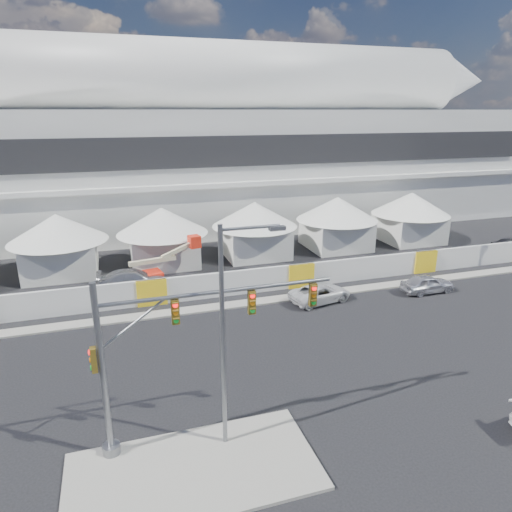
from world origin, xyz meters
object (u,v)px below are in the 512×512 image
object	(u,v)px
sedan_silver	(427,284)
lot_car_c	(134,279)
traffic_mast	(155,356)
boom_lift	(148,275)
streetlight_median	(229,324)
pickup_curb	(320,293)

from	to	relation	value
sedan_silver	lot_car_c	world-z (taller)	lot_car_c
traffic_mast	boom_lift	bearing A→B (deg)	86.82
sedan_silver	lot_car_c	xyz separation A→B (m)	(-22.34, 7.80, 0.09)
lot_car_c	traffic_mast	size ratio (longest dim) A/B	0.56
streetlight_median	traffic_mast	bearing A→B (deg)	165.87
sedan_silver	streetlight_median	size ratio (longest dim) A/B	0.44
pickup_curb	boom_lift	xyz separation A→B (m)	(-12.22, 7.24, 0.33)
lot_car_c	boom_lift	world-z (taller)	boom_lift
sedan_silver	boom_lift	world-z (taller)	boom_lift
sedan_silver	pickup_curb	bearing A→B (deg)	84.56
sedan_silver	boom_lift	xyz separation A→B (m)	(-21.18, 8.11, 0.27)
traffic_mast	pickup_curb	bearing A→B (deg)	42.68
traffic_mast	streetlight_median	world-z (taller)	streetlight_median
streetlight_median	boom_lift	distance (m)	20.87
pickup_curb	streetlight_median	distance (m)	17.39
pickup_curb	streetlight_median	world-z (taller)	streetlight_median
streetlight_median	boom_lift	world-z (taller)	streetlight_median
streetlight_median	boom_lift	xyz separation A→B (m)	(-1.84, 20.24, -4.73)
pickup_curb	lot_car_c	distance (m)	15.06
boom_lift	streetlight_median	bearing A→B (deg)	-96.60
sedan_silver	pickup_curb	world-z (taller)	sedan_silver
lot_car_c	streetlight_median	size ratio (longest dim) A/B	0.58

